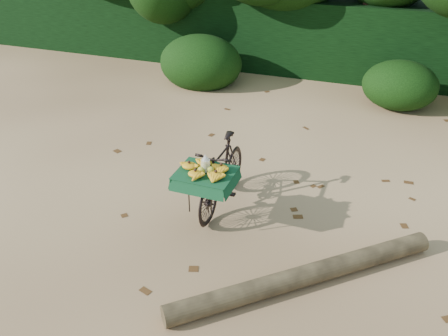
% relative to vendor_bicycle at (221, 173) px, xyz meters
% --- Properties ---
extents(ground, '(80.00, 80.00, 0.00)m').
position_rel_vendor_bicycle_xyz_m(ground, '(0.77, 0.40, -0.53)').
color(ground, tan).
rests_on(ground, ground).
extents(vendor_bicycle, '(0.75, 1.77, 1.04)m').
position_rel_vendor_bicycle_xyz_m(vendor_bicycle, '(0.00, 0.00, 0.00)').
color(vendor_bicycle, black).
rests_on(vendor_bicycle, ground).
extents(fallen_log, '(2.72, 2.43, 0.25)m').
position_rel_vendor_bicycle_xyz_m(fallen_log, '(1.48, -1.22, -0.41)').
color(fallen_log, brown).
rests_on(fallen_log, ground).
extents(hedge_backdrop, '(26.00, 1.80, 1.80)m').
position_rel_vendor_bicycle_xyz_m(hedge_backdrop, '(0.77, 6.70, 0.37)').
color(hedge_backdrop, black).
rests_on(hedge_backdrop, ground).
extents(bush_clumps, '(8.80, 1.70, 0.90)m').
position_rel_vendor_bicycle_xyz_m(bush_clumps, '(1.27, 4.70, -0.08)').
color(bush_clumps, black).
rests_on(bush_clumps, ground).
extents(leaf_litter, '(7.00, 7.30, 0.01)m').
position_rel_vendor_bicycle_xyz_m(leaf_litter, '(0.77, 1.05, -0.53)').
color(leaf_litter, '#492C13').
rests_on(leaf_litter, ground).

